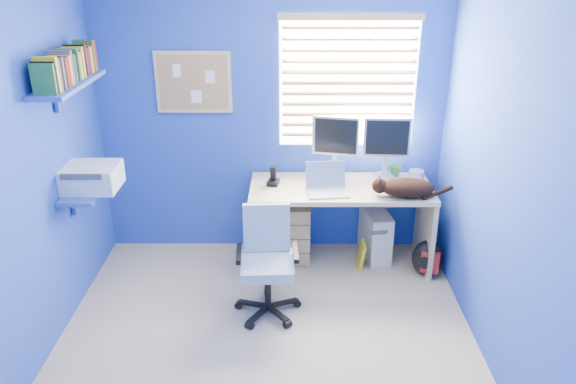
{
  "coord_description": "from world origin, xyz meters",
  "views": [
    {
      "loc": [
        0.17,
        -3.1,
        2.58
      ],
      "look_at": [
        0.15,
        0.65,
        0.95
      ],
      "focal_mm": 35.0,
      "sensor_mm": 36.0,
      "label": 1
    }
  ],
  "objects_px": {
    "desk": "(339,226)",
    "tower_pc": "(375,234)",
    "office_chair": "(268,275)",
    "laptop": "(328,181)",
    "cat": "(408,188)"
  },
  "relations": [
    {
      "from": "desk",
      "to": "tower_pc",
      "type": "xyz_separation_m",
      "value": [
        0.34,
        0.12,
        -0.14
      ]
    },
    {
      "from": "tower_pc",
      "to": "office_chair",
      "type": "distance_m",
      "value": 1.26
    },
    {
      "from": "tower_pc",
      "to": "laptop",
      "type": "bearing_deg",
      "value": -159.0
    },
    {
      "from": "laptop",
      "to": "cat",
      "type": "relative_size",
      "value": 0.76
    },
    {
      "from": "desk",
      "to": "cat",
      "type": "bearing_deg",
      "value": -22.24
    },
    {
      "from": "desk",
      "to": "office_chair",
      "type": "relative_size",
      "value": 1.85
    },
    {
      "from": "office_chair",
      "to": "laptop",
      "type": "bearing_deg",
      "value": 49.86
    },
    {
      "from": "cat",
      "to": "tower_pc",
      "type": "xyz_separation_m",
      "value": [
        -0.18,
        0.33,
        -0.59
      ]
    },
    {
      "from": "desk",
      "to": "cat",
      "type": "relative_size",
      "value": 3.55
    },
    {
      "from": "cat",
      "to": "tower_pc",
      "type": "distance_m",
      "value": 0.7
    },
    {
      "from": "laptop",
      "to": "office_chair",
      "type": "xyz_separation_m",
      "value": [
        -0.48,
        -0.57,
        -0.54
      ]
    },
    {
      "from": "tower_pc",
      "to": "office_chair",
      "type": "bearing_deg",
      "value": -147.57
    },
    {
      "from": "laptop",
      "to": "tower_pc",
      "type": "relative_size",
      "value": 0.73
    },
    {
      "from": "office_chair",
      "to": "desk",
      "type": "bearing_deg",
      "value": 49.93
    },
    {
      "from": "cat",
      "to": "office_chair",
      "type": "xyz_separation_m",
      "value": [
        -1.12,
        -0.5,
        -0.51
      ]
    }
  ]
}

